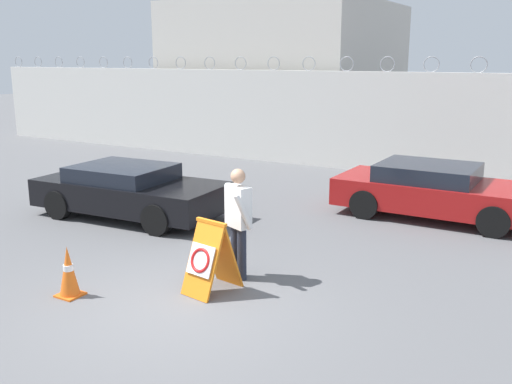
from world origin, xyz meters
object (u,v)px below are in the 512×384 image
Objects in this scene: security_guard at (238,218)px; traffic_cone_near at (69,272)px; barricade_sign at (210,257)px; parked_car_front_coupe at (130,190)px; parked_car_rear_sedan at (435,190)px.

traffic_cone_near is at bearing -111.46° from security_guard.
security_guard reaches higher than barricade_sign.
security_guard is (0.08, 0.68, 0.46)m from barricade_sign.
parked_car_rear_sedan is at bearing 26.04° from parked_car_front_coupe.
traffic_cone_near is (-1.73, -1.22, -0.17)m from barricade_sign.
barricade_sign is 0.83m from security_guard.
security_guard reaches higher than parked_car_rear_sedan.
parked_car_rear_sedan reaches higher than parked_car_front_coupe.
parked_car_rear_sedan is at bearing 81.39° from barricade_sign.
security_guard is 0.41× the size of parked_car_front_coupe.
parked_car_rear_sedan is at bearing 63.15° from traffic_cone_near.
barricade_sign is 6.30m from parked_car_rear_sedan.
barricade_sign is 0.26× the size of parked_car_front_coupe.
barricade_sign is at bearing -107.90° from parked_car_rear_sedan.
parked_car_rear_sedan is (1.93, 6.00, 0.06)m from barricade_sign.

